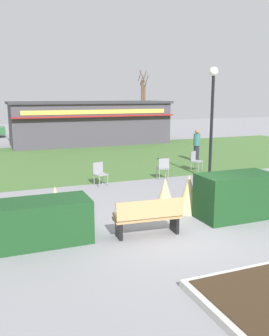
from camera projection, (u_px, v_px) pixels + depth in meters
ground_plane at (178, 233)px, 9.28m from camera, size 80.00×80.00×0.00m
lawn_patch at (74, 159)px, 20.06m from camera, size 36.00×12.00×0.01m
park_bench at (148, 217)px, 9.00m from camera, size 1.74×0.67×0.95m
hedge_left at (43, 221)px, 8.59m from camera, size 2.21×1.10×1.03m
hedge_right at (236, 196)px, 10.34m from camera, size 2.16×1.10×1.27m
ornamental_grass_behind_left at (189, 194)px, 10.80m from camera, size 0.70×0.70×1.14m
ornamental_grass_behind_right at (165, 196)px, 10.61m from camera, size 0.71×0.71×1.09m
ornamental_grass_behind_center at (56, 204)px, 10.07m from camera, size 0.70×0.70×0.99m
lamppost_mid at (212, 111)px, 14.63m from camera, size 0.36×0.36×4.53m
trash_bin at (49, 223)px, 8.61m from camera, size 0.52×0.52×0.93m
food_kiosk at (90, 123)px, 26.23m from camera, size 11.26×4.20×3.03m
cafe_chair_west at (195, 159)px, 16.90m from camera, size 0.60×0.60×0.89m
cafe_chair_east at (99, 172)px, 14.10m from camera, size 0.54×0.54×0.89m
cafe_chair_center at (163, 167)px, 15.16m from camera, size 0.51×0.51×0.89m
person_strolling at (197, 145)px, 19.14m from camera, size 0.34×0.34×1.69m
tree_left_bg at (144, 105)px, 40.07m from camera, size 0.91×0.96×5.62m
tree_right_bg at (142, 103)px, 39.94m from camera, size 0.91×0.96×6.09m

